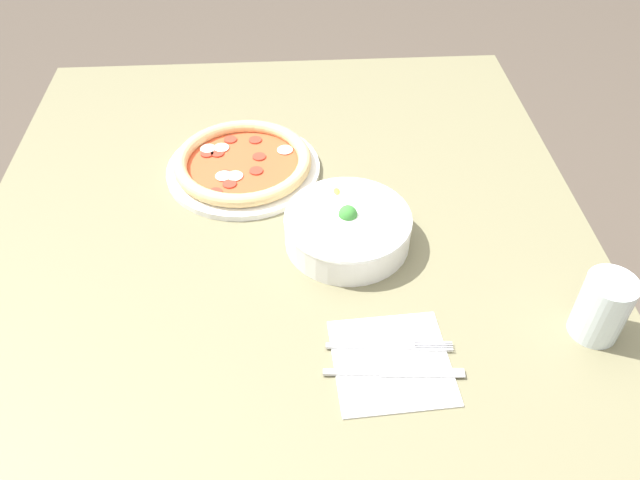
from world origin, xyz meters
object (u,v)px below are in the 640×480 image
bowl (348,227)px  fork (388,346)px  pizza (243,164)px  glass (602,307)px  knife (388,373)px

bowl → fork: bowl is taller
fork → pizza: bearing=120.6°
pizza → glass: bearing=51.3°
knife → glass: bearing=14.5°
pizza → bowl: 0.28m
pizza → glass: glass is taller
bowl → glass: glass is taller
knife → bowl: bearing=100.4°
bowl → knife: bearing=6.5°
bowl → knife: size_ratio=1.08×
fork → knife: 0.05m
fork → knife: (0.05, -0.01, -0.00)m
fork → knife: bearing=-94.5°
fork → glass: size_ratio=1.74×
pizza → glass: 0.69m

